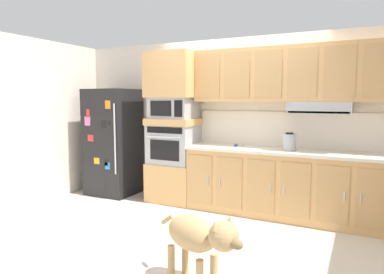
{
  "coord_description": "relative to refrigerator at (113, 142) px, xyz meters",
  "views": [
    {
      "loc": [
        1.68,
        -3.92,
        1.6
      ],
      "look_at": [
        -0.39,
        0.26,
        1.09
      ],
      "focal_mm": 32.42,
      "sensor_mm": 36.0,
      "label": 1
    }
  ],
  "objects": [
    {
      "name": "side_panel_left",
      "position": [
        -0.72,
        -0.68,
        0.37
      ],
      "size": [
        0.12,
        7.1,
        2.5
      ],
      "primitive_type": "cube",
      "color": "silver",
      "rests_on": "ground"
    },
    {
      "name": "lower_cabinet_run",
      "position": [
        3.03,
        0.07,
        -0.44
      ],
      "size": [
        3.06,
        0.63,
        0.88
      ],
      "color": "tan",
      "rests_on": "ground"
    },
    {
      "name": "refrigerator",
      "position": [
        0.0,
        0.0,
        0.0
      ],
      "size": [
        0.76,
        0.73,
        1.76
      ],
      "color": "black",
      "rests_on": "ground"
    },
    {
      "name": "dog",
      "position": [
        2.58,
        -2.09,
        -0.42
      ],
      "size": [
        0.93,
        0.49,
        0.69
      ],
      "rotation": [
        0.0,
        0.0,
        -0.38
      ],
      "color": "tan",
      "rests_on": "ground"
    },
    {
      "name": "oven_base_cabinet",
      "position": [
        1.13,
        0.07,
        -0.58
      ],
      "size": [
        0.74,
        0.62,
        0.6
      ],
      "primitive_type": "cube",
      "color": "tan",
      "rests_on": "ground"
    },
    {
      "name": "backsplash_panel",
      "position": [
        3.03,
        0.36,
        0.29
      ],
      "size": [
        3.1,
        0.02,
        0.5
      ],
      "primitive_type": "cube",
      "color": "white",
      "rests_on": "countertop_slab"
    },
    {
      "name": "built_in_oven",
      "position": [
        1.13,
        0.07,
        0.02
      ],
      "size": [
        0.7,
        0.62,
        0.6
      ],
      "color": "#A8AAAF",
      "rests_on": "oven_base_cabinet"
    },
    {
      "name": "microwave",
      "position": [
        1.13,
        0.07,
        0.58
      ],
      "size": [
        0.64,
        0.54,
        0.32
      ],
      "color": "#A8AAAF",
      "rests_on": "appliance_mid_shelf"
    },
    {
      "name": "appliance_mid_shelf",
      "position": [
        1.13,
        0.07,
        0.37
      ],
      "size": [
        0.74,
        0.62,
        0.1
      ],
      "primitive_type": "cube",
      "color": "tan",
      "rests_on": "built_in_oven"
    },
    {
      "name": "appliance_upper_cabinet",
      "position": [
        1.13,
        0.07,
        1.08
      ],
      "size": [
        0.74,
        0.62,
        0.68
      ],
      "primitive_type": "cube",
      "color": "tan",
      "rests_on": "microwave"
    },
    {
      "name": "countertop_slab",
      "position": [
        3.03,
        0.07,
        0.02
      ],
      "size": [
        3.1,
        0.64,
        0.04
      ],
      "primitive_type": "cube",
      "color": "silver",
      "rests_on": "lower_cabinet_run"
    },
    {
      "name": "electric_kettle",
      "position": [
        2.9,
        0.02,
        0.15
      ],
      "size": [
        0.17,
        0.17,
        0.24
      ],
      "color": "#A8AAAF",
      "rests_on": "countertop_slab"
    },
    {
      "name": "ground_plane",
      "position": [
        2.08,
        -0.68,
        -0.88
      ],
      "size": [
        9.6,
        9.6,
        0.0
      ],
      "primitive_type": "plane",
      "color": "beige"
    },
    {
      "name": "upper_cabinet_with_hood",
      "position": [
        3.05,
        0.19,
        1.02
      ],
      "size": [
        3.06,
        0.48,
        0.88
      ],
      "color": "tan",
      "rests_on": "backsplash_panel"
    },
    {
      "name": "back_kitchen_wall",
      "position": [
        2.08,
        0.43,
        0.37
      ],
      "size": [
        6.2,
        0.12,
        2.5
      ],
      "primitive_type": "cube",
      "color": "silver",
      "rests_on": "ground"
    },
    {
      "name": "screwdriver",
      "position": [
        2.13,
        0.14,
        0.05
      ],
      "size": [
        0.13,
        0.12,
        0.03
      ],
      "color": "blue",
      "rests_on": "countertop_slab"
    }
  ]
}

